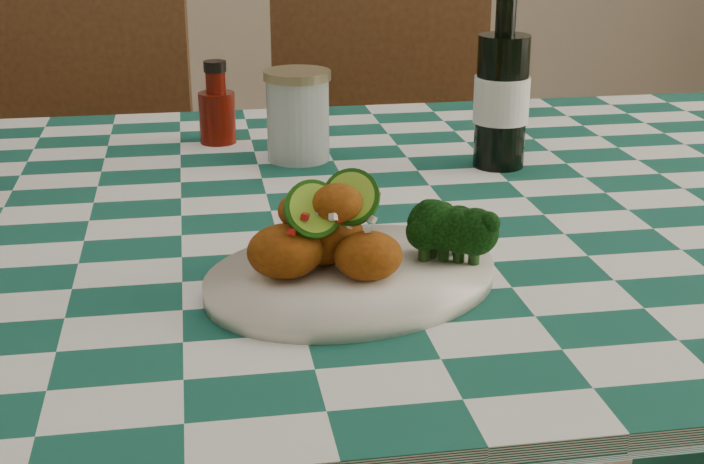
{
  "coord_description": "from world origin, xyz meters",
  "views": [
    {
      "loc": [
        -0.09,
        -1.07,
        1.16
      ],
      "look_at": [
        0.06,
        -0.23,
        0.84
      ],
      "focal_mm": 50.0,
      "sensor_mm": 36.0,
      "label": 1
    }
  ],
  "objects": [
    {
      "name": "wooden_chair_left",
      "position": [
        -0.32,
        0.75,
        0.48
      ],
      "size": [
        0.49,
        0.51,
        0.97
      ],
      "primitive_type": null,
      "rotation": [
        0.0,
        0.0,
        -0.11
      ],
      "color": "#472814",
      "rests_on": "ground"
    },
    {
      "name": "wooden_chair_right",
      "position": [
        0.26,
        0.75,
        0.5
      ],
      "size": [
        0.55,
        0.57,
        0.99
      ],
      "primitive_type": null,
      "rotation": [
        0.0,
        0.0,
        -0.24
      ],
      "color": "#472814",
      "rests_on": "ground"
    },
    {
      "name": "broccoli_side",
      "position": [
        0.15,
        -0.22,
        0.83
      ],
      "size": [
        0.07,
        0.07,
        0.05
      ],
      "primitive_type": null,
      "color": "black",
      "rests_on": "plate"
    },
    {
      "name": "mason_jar",
      "position": [
        0.06,
        0.21,
        0.85
      ],
      "size": [
        0.11,
        0.11,
        0.12
      ],
      "primitive_type": null,
      "rotation": [
        0.0,
        0.0,
        0.23
      ],
      "color": "#B2BCBA",
      "rests_on": "dining_table"
    },
    {
      "name": "beer_bottle",
      "position": [
        0.32,
        0.13,
        0.91
      ],
      "size": [
        0.09,
        0.09,
        0.24
      ],
      "primitive_type": null,
      "rotation": [
        0.0,
        0.0,
        -0.26
      ],
      "color": "black",
      "rests_on": "dining_table"
    },
    {
      "name": "fried_chicken_pile",
      "position": [
        0.04,
        -0.23,
        0.85
      ],
      "size": [
        0.13,
        0.1,
        0.08
      ],
      "primitive_type": null,
      "color": "#8B450D",
      "rests_on": "plate"
    },
    {
      "name": "plate",
      "position": [
        0.06,
        -0.23,
        0.8
      ],
      "size": [
        0.35,
        0.32,
        0.02
      ],
      "primitive_type": null,
      "rotation": [
        0.0,
        0.0,
        0.39
      ],
      "color": "silver",
      "rests_on": "dining_table"
    },
    {
      "name": "ketchup_bottle",
      "position": [
        -0.05,
        0.32,
        0.85
      ],
      "size": [
        0.06,
        0.06,
        0.12
      ],
      "primitive_type": null,
      "rotation": [
        0.0,
        0.0,
        0.29
      ],
      "color": "#5A0D04",
      "rests_on": "dining_table"
    }
  ]
}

